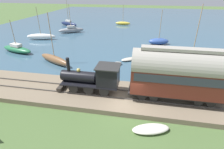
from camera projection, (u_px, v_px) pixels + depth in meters
The scene contains 17 objects.
ground_plane at pixel (127, 108), 15.57m from camera, with size 200.00×200.00×0.00m, color #476033.
harbor_water at pixel (142, 22), 54.54m from camera, with size 80.00×80.00×0.01m.
rail_embankment at pixel (129, 97), 16.67m from camera, with size 5.39×56.00×0.60m.
steam_locomotive at pixel (95, 77), 16.36m from camera, with size 2.02×6.03×3.25m.
passenger_coach at pixel (179, 73), 14.66m from camera, with size 2.48×8.20×4.78m.
sailboat_yellow at pixel (123, 23), 49.65m from camera, with size 1.11×4.20×5.35m.
sailboat_blue at pixel (159, 41), 32.63m from camera, with size 2.53×4.04×6.21m.
sailboat_navy at pixel (69, 24), 48.10m from camera, with size 3.57×5.96×8.49m.
sailboat_brown at pixel (55, 59), 24.47m from camera, with size 3.78×5.99×6.89m.
sailboat_green at pixel (17, 49), 28.64m from camera, with size 3.18×6.33×5.20m.
sailboat_teal at pixel (191, 62), 23.24m from camera, with size 4.65×5.99×7.93m.
sailboat_white at pixel (41, 36), 35.58m from camera, with size 2.26×5.93×6.33m.
sailboat_gray at pixel (71, 30), 40.92m from camera, with size 3.95×5.66×6.33m.
rowboat_near_shore at pixel (129, 59), 25.63m from camera, with size 2.30×2.60×0.35m.
rowboat_off_pier at pixel (169, 78), 20.27m from camera, with size 1.92×2.47×0.37m.
rowboat_mid_harbor at pixel (116, 64), 23.92m from camera, with size 1.73×1.93×0.48m.
beached_dinghy at pixel (151, 129), 12.97m from camera, with size 1.88×3.00×0.44m.
Camera 1 is at (-12.61, -0.99, 9.66)m, focal length 28.00 mm.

